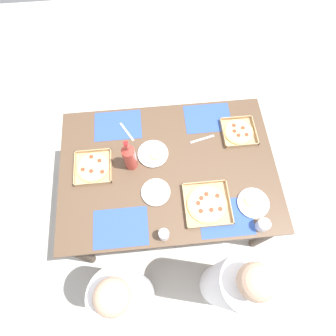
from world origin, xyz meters
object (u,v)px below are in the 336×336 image
at_px(pizza_box_edge_far, 93,167).
at_px(cup_clear_left, 164,235).
at_px(pizza_box_center, 239,132).
at_px(diner_left_seat, 232,284).
at_px(plate_near_left, 156,192).
at_px(plate_middle, 153,154).
at_px(diner_right_seat, 127,295).
at_px(plate_far_right, 253,203).
at_px(cup_red, 263,225).
at_px(pizza_box_corner_left, 207,204).
at_px(soda_bottle, 129,157).

xyz_separation_m(pizza_box_edge_far, cup_clear_left, (-0.46, 0.53, 0.04)).
xyz_separation_m(pizza_box_center, diner_left_seat, (0.21, 1.05, -0.20)).
bearing_deg(plate_near_left, plate_middle, -90.91).
relative_size(pizza_box_edge_far, cup_clear_left, 2.75).
xyz_separation_m(pizza_box_edge_far, diner_right_seat, (-0.18, 0.86, -0.22)).
xyz_separation_m(plate_middle, diner_right_seat, (0.25, 0.92, -0.22)).
xyz_separation_m(plate_near_left, diner_right_seat, (0.25, 0.63, -0.22)).
bearing_deg(pizza_box_center, plate_far_right, 88.51).
height_order(cup_red, cup_clear_left, cup_clear_left).
relative_size(pizza_box_edge_far, diner_left_seat, 0.22).
xyz_separation_m(cup_red, diner_right_seat, (0.92, 0.33, -0.26)).
bearing_deg(pizza_box_edge_far, cup_clear_left, 131.04).
xyz_separation_m(plate_middle, cup_clear_left, (-0.02, 0.60, 0.04)).
xyz_separation_m(cup_red, diner_left_seat, (0.22, 0.33, -0.24)).
bearing_deg(diner_left_seat, plate_middle, -64.14).
height_order(pizza_box_center, diner_right_seat, diner_right_seat).
bearing_deg(plate_middle, plate_near_left, 89.09).
relative_size(pizza_box_corner_left, pizza_box_center, 1.24).
distance_m(pizza_box_center, plate_middle, 0.67).
height_order(plate_middle, cup_clear_left, cup_clear_left).
relative_size(soda_bottle, cup_red, 3.66).
bearing_deg(cup_clear_left, diner_right_seat, 49.54).
height_order(pizza_box_center, plate_middle, pizza_box_center).
height_order(plate_far_right, soda_bottle, soda_bottle).
distance_m(pizza_box_center, plate_far_right, 0.56).
distance_m(plate_near_left, diner_left_seat, 0.80).
relative_size(soda_bottle, cup_clear_left, 3.36).
height_order(plate_far_right, cup_red, cup_red).
relative_size(pizza_box_corner_left, diner_left_seat, 0.26).
relative_size(pizza_box_edge_far, cup_red, 2.99).
bearing_deg(cup_red, diner_right_seat, 19.59).
bearing_deg(plate_middle, diner_right_seat, 74.64).
relative_size(pizza_box_corner_left, diner_right_seat, 0.27).
bearing_deg(cup_red, plate_far_right, -83.07).
height_order(pizza_box_edge_far, cup_red, cup_red).
bearing_deg(soda_bottle, pizza_box_edge_far, 0.19).
xyz_separation_m(soda_bottle, diner_right_seat, (0.09, 0.86, -0.34)).
xyz_separation_m(pizza_box_center, plate_far_right, (0.01, 0.56, -0.00)).
relative_size(plate_middle, diner_left_seat, 0.19).
height_order(soda_bottle, cup_clear_left, soda_bottle).
distance_m(plate_far_right, diner_right_seat, 1.05).
bearing_deg(cup_clear_left, pizza_box_corner_left, -149.35).
distance_m(pizza_box_center, diner_right_seat, 1.41).
relative_size(pizza_box_corner_left, soda_bottle, 0.96).
distance_m(plate_near_left, plate_far_right, 0.66).
bearing_deg(pizza_box_edge_far, diner_left_seat, 135.91).
relative_size(cup_red, diner_right_seat, 0.08).
relative_size(pizza_box_center, soda_bottle, 0.78).
distance_m(pizza_box_center, cup_clear_left, 0.96).
distance_m(pizza_box_edge_far, plate_far_right, 1.14).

